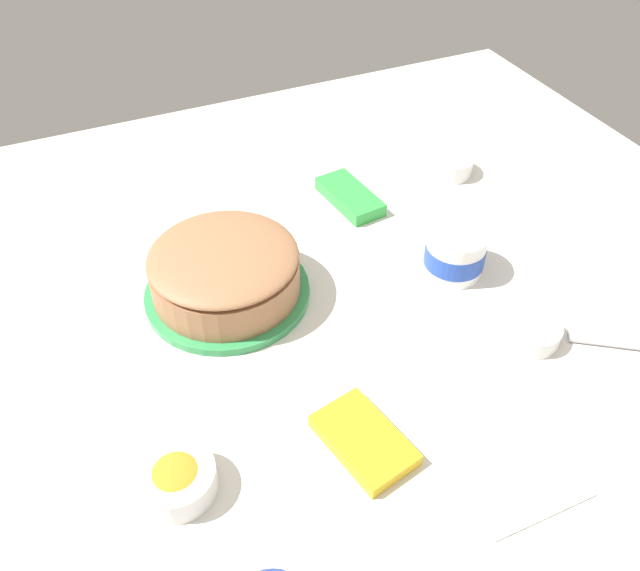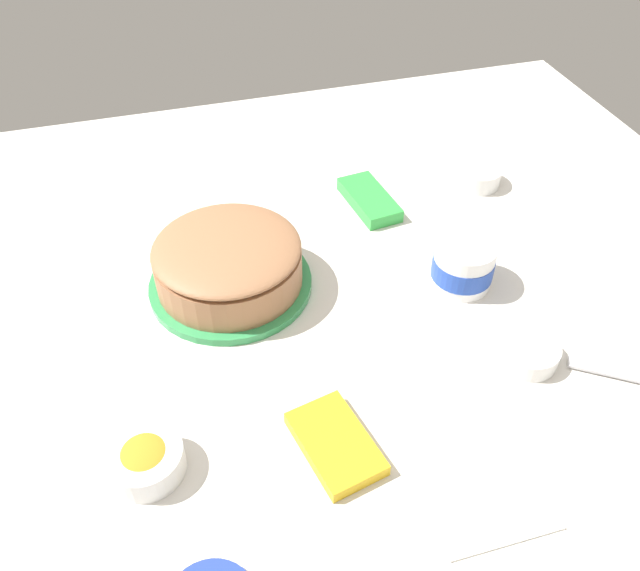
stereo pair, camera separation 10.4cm
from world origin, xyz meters
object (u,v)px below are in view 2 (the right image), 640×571
object	(u,v)px
frosted_cake	(229,265)
candy_box_lower	(335,443)
sprinkle_bowl_yellow	(478,176)
frosting_tub	(463,264)
sprinkle_bowl_orange	(145,459)
sprinkle_bowl_pink	(528,352)
paper_napkin	(481,489)
candy_box_upper	(369,200)

from	to	relation	value
frosted_cake	candy_box_lower	distance (m)	0.36
sprinkle_bowl_yellow	candy_box_lower	size ratio (longest dim) A/B	0.65
frosting_tub	sprinkle_bowl_orange	bearing A→B (deg)	111.61
candy_box_lower	sprinkle_bowl_yellow	bearing A→B (deg)	-54.08
frosting_tub	candy_box_lower	size ratio (longest dim) A/B	0.75
sprinkle_bowl_pink	paper_napkin	size ratio (longest dim) A/B	0.61
frosted_cake	candy_box_lower	bearing A→B (deg)	-167.84
frosting_tub	sprinkle_bowl_pink	world-z (taller)	frosting_tub
sprinkle_bowl_yellow	paper_napkin	size ratio (longest dim) A/B	0.60
sprinkle_bowl_yellow	sprinkle_bowl_orange	bearing A→B (deg)	124.15
sprinkle_bowl_orange	sprinkle_bowl_yellow	distance (m)	0.85
sprinkle_bowl_orange	sprinkle_bowl_pink	xyz separation A→B (m)	(0.03, -0.56, -0.01)
frosting_tub	sprinkle_bowl_yellow	distance (m)	0.31
sprinkle_bowl_orange	paper_napkin	bearing A→B (deg)	-110.23
sprinkle_bowl_orange	candy_box_lower	size ratio (longest dim) A/B	0.72
candy_box_lower	frosting_tub	bearing A→B (deg)	-62.14
sprinkle_bowl_yellow	candy_box_lower	world-z (taller)	sprinkle_bowl_yellow
frosting_tub	candy_box_upper	size ratio (longest dim) A/B	0.68
candy_box_upper	frosting_tub	bearing A→B (deg)	-170.89
paper_napkin	candy_box_lower	bearing A→B (deg)	55.11
sprinkle_bowl_orange	candy_box_lower	xyz separation A→B (m)	(-0.04, -0.24, -0.01)
frosting_tub	sprinkle_bowl_orange	xyz separation A→B (m)	(-0.21, 0.54, -0.02)
frosted_cake	sprinkle_bowl_pink	xyz separation A→B (m)	(-0.28, -0.40, -0.03)
frosted_cake	candy_box_upper	world-z (taller)	frosted_cake
frosted_cake	candy_box_lower	xyz separation A→B (m)	(-0.35, -0.08, -0.04)
sprinkle_bowl_orange	paper_napkin	world-z (taller)	sprinkle_bowl_orange
paper_napkin	sprinkle_bowl_orange	bearing A→B (deg)	69.77
sprinkle_bowl_yellow	sprinkle_bowl_pink	bearing A→B (deg)	162.72
sprinkle_bowl_pink	candy_box_lower	bearing A→B (deg)	101.76
frosted_cake	frosting_tub	bearing A→B (deg)	-104.73
sprinkle_bowl_yellow	sprinkle_bowl_pink	world-z (taller)	sprinkle_bowl_yellow
sprinkle_bowl_orange	candy_box_lower	distance (m)	0.24
candy_box_upper	frosted_cake	bearing A→B (deg)	110.31
sprinkle_bowl_orange	candy_box_lower	world-z (taller)	sprinkle_bowl_orange
frosted_cake	frosting_tub	xyz separation A→B (m)	(-0.10, -0.37, -0.01)
sprinkle_bowl_pink	candy_box_lower	size ratio (longest dim) A/B	0.66
frosting_tub	candy_box_lower	distance (m)	0.39
frosting_tub	sprinkle_bowl_yellow	xyz separation A→B (m)	(0.26, -0.16, -0.02)
paper_napkin	candy_box_upper	bearing A→B (deg)	-6.26
sprinkle_bowl_yellow	frosting_tub	bearing A→B (deg)	148.38
candy_box_lower	paper_napkin	xyz separation A→B (m)	(-0.11, -0.16, -0.01)
candy_box_lower	candy_box_upper	world-z (taller)	candy_box_upper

